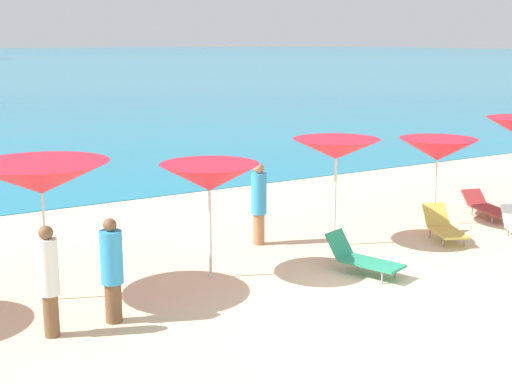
{
  "coord_description": "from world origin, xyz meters",
  "views": [
    {
      "loc": [
        -7.54,
        -7.96,
        4.38
      ],
      "look_at": [
        0.02,
        4.48,
        1.2
      ],
      "focal_mm": 48.62,
      "sensor_mm": 36.0,
      "label": 1
    }
  ],
  "objects": [
    {
      "name": "ground_plane",
      "position": [
        0.0,
        10.0,
        -0.15
      ],
      "size": [
        50.0,
        100.0,
        0.3
      ],
      "primitive_type": "cube",
      "color": "beige"
    },
    {
      "name": "umbrella_2",
      "position": [
        -4.73,
        3.56,
        2.15
      ],
      "size": [
        2.55,
        2.55,
        2.42
      ],
      "color": "silver",
      "rests_on": "ground_plane"
    },
    {
      "name": "umbrella_3",
      "position": [
        -1.8,
        3.13,
        1.93
      ],
      "size": [
        1.93,
        1.93,
        2.19
      ],
      "color": "silver",
      "rests_on": "ground_plane"
    },
    {
      "name": "umbrella_4",
      "position": [
        1.49,
        3.61,
        2.13
      ],
      "size": [
        2.01,
        2.01,
        2.35
      ],
      "color": "silver",
      "rests_on": "ground_plane"
    },
    {
      "name": "umbrella_5",
      "position": [
        4.6,
        3.7,
        1.86
      ],
      "size": [
        1.92,
        1.92,
        2.12
      ],
      "color": "silver",
      "rests_on": "ground_plane"
    },
    {
      "name": "lounge_chair_4",
      "position": [
        6.34,
        3.59,
        0.27
      ],
      "size": [
        1.01,
        1.76,
        0.57
      ],
      "rotation": [
        0.0,
        0.0,
        -0.28
      ],
      "color": "#A53333",
      "rests_on": "ground_plane"
    },
    {
      "name": "lounge_chair_5",
      "position": [
        0.78,
        1.83,
        0.32
      ],
      "size": [
        1.0,
        1.61,
        0.74
      ],
      "rotation": [
        0.0,
        0.0,
        0.32
      ],
      "color": "#268C66",
      "rests_on": "ground_plane"
    },
    {
      "name": "lounge_chair_8",
      "position": [
        3.87,
        2.69,
        0.31
      ],
      "size": [
        1.09,
        1.56,
        0.7
      ],
      "rotation": [
        0.0,
        0.0,
        -0.41
      ],
      "color": "#D8BF4C",
      "rests_on": "ground_plane"
    },
    {
      "name": "beachgoer_0",
      "position": [
        -4.1,
        2.06,
        0.89
      ],
      "size": [
        0.35,
        0.35,
        1.7
      ],
      "rotation": [
        0.0,
        0.0,
        5.47
      ],
      "color": "brown",
      "rests_on": "ground_plane"
    },
    {
      "name": "beachgoer_2",
      "position": [
        -5.09,
        2.02,
        0.93
      ],
      "size": [
        0.31,
        0.31,
        1.73
      ],
      "rotation": [
        0.0,
        0.0,
        5.41
      ],
      "color": "brown",
      "rests_on": "ground_plane"
    },
    {
      "name": "beachgoer_3",
      "position": [
        0.13,
        4.54,
        0.96
      ],
      "size": [
        0.34,
        0.34,
        1.81
      ],
      "rotation": [
        0.0,
        0.0,
        0.19
      ],
      "color": "#A3704C",
      "rests_on": "ground_plane"
    }
  ]
}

